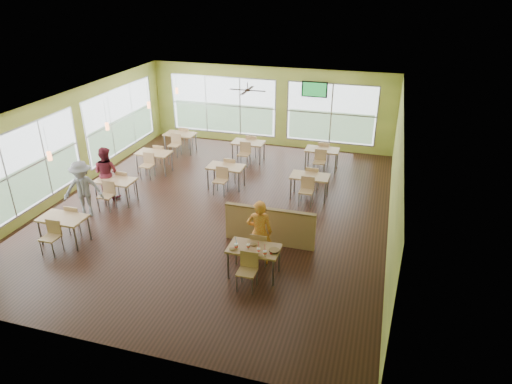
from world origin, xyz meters
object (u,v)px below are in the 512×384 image
Objects in this scene: food_basket at (274,251)px; half_wall_divider at (270,226)px; man_plaid at (259,232)px; main_table at (254,252)px.

half_wall_divider is at bearing 108.35° from food_basket.
half_wall_divider is 1.41× the size of man_plaid.
half_wall_divider is 9.49× the size of food_basket.
main_table is at bearing -90.00° from half_wall_divider.
half_wall_divider is at bearing -103.96° from man_plaid.
half_wall_divider reaches higher than food_basket.
man_plaid is at bearing 131.55° from food_basket.
main_table reaches higher than food_basket.
main_table is 0.89× the size of man_plaid.
man_plaid reaches higher than half_wall_divider.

